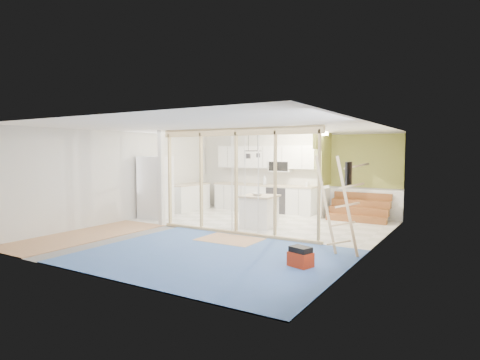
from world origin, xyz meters
The scene contains 17 objects.
room centered at (0.00, 0.00, 1.30)m, with size 7.01×8.01×2.61m.
floor_overlays centered at (0.07, 0.06, 0.01)m, with size 7.00×8.00×0.03m.
stud_frame centered at (-0.24, 0.00, 1.59)m, with size 4.66×0.14×2.60m.
base_cabinets centered at (-1.61, 3.36, 0.47)m, with size 4.45×2.24×0.93m.
upper_cabinets centered at (-0.84, 3.82, 1.82)m, with size 3.60×0.41×0.85m.
green_partition centered at (2.04, 3.66, 0.94)m, with size 2.25×1.51×2.60m.
pot_rack centered at (-0.31, 1.89, 2.00)m, with size 0.52×0.52×0.72m.
sheathing_panel centered at (3.48, -2.00, 1.30)m, with size 0.02×4.00×2.60m, color #A7785A.
electrical_panel centered at (3.43, -1.40, 1.65)m, with size 0.04×0.30×0.40m, color #36353A.
ceiling_light centered at (1.40, 3.00, 2.54)m, with size 0.32×0.32×0.08m, color #FFEABF.
fridge centered at (-3.06, 0.81, 0.94)m, with size 0.93×0.91×1.89m.
island centered at (0.35, 1.10, 0.43)m, with size 0.93×0.93×0.87m.
bowl centered at (0.34, 1.01, 0.90)m, with size 0.27×0.27×0.07m, color silver.
soap_bottle_a centered at (-0.81, 3.61, 1.10)m, with size 0.13×0.13×0.33m, color silver.
soap_bottle_b centered at (0.70, 3.62, 1.03)m, with size 0.09×0.09×0.20m, color white.
toolbox centered at (2.73, -1.79, 0.18)m, with size 0.46×0.39×0.37m.
ladder centered at (3.06, -0.70, 0.99)m, with size 1.02×0.21×1.93m.
Camera 1 is at (5.38, -8.23, 2.02)m, focal length 30.00 mm.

